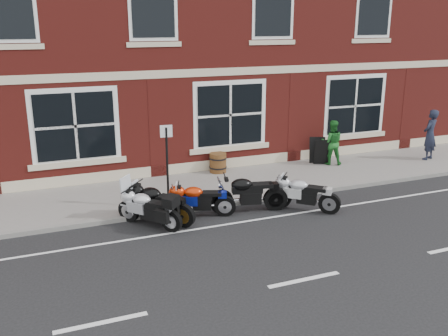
% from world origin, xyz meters
% --- Properties ---
extents(ground, '(80.00, 80.00, 0.00)m').
position_xyz_m(ground, '(0.00, 0.00, 0.00)').
color(ground, black).
rests_on(ground, ground).
extents(sidewalk, '(30.00, 3.00, 0.12)m').
position_xyz_m(sidewalk, '(0.00, 3.00, 0.06)').
color(sidewalk, slate).
rests_on(sidewalk, ground).
extents(kerb, '(30.00, 0.16, 0.12)m').
position_xyz_m(kerb, '(0.00, 1.42, 0.06)').
color(kerb, slate).
rests_on(kerb, ground).
extents(moto_touring_silver, '(1.30, 1.56, 1.26)m').
position_xyz_m(moto_touring_silver, '(-2.24, 0.86, 0.51)').
color(moto_touring_silver, black).
rests_on(moto_touring_silver, ground).
extents(moto_sport_red, '(1.78, 0.78, 0.84)m').
position_xyz_m(moto_sport_red, '(-0.84, 1.01, 0.48)').
color(moto_sport_red, black).
rests_on(moto_sport_red, ground).
extents(moto_sport_black, '(1.48, 1.62, 0.93)m').
position_xyz_m(moto_sport_black, '(-1.93, 1.03, 0.53)').
color(moto_sport_black, black).
rests_on(moto_sport_black, ground).
extents(moto_sport_silver, '(1.46, 1.44, 0.87)m').
position_xyz_m(moto_sport_silver, '(1.97, 0.38, 0.50)').
color(moto_sport_silver, black).
rests_on(moto_sport_silver, ground).
extents(moto_naked_black, '(2.11, 0.65, 0.96)m').
position_xyz_m(moto_naked_black, '(0.48, 0.87, 0.55)').
color(moto_naked_black, black).
rests_on(moto_naked_black, ground).
extents(pedestrian_left, '(0.79, 0.67, 1.83)m').
position_xyz_m(pedestrian_left, '(8.65, 2.87, 1.04)').
color(pedestrian_left, black).
rests_on(pedestrian_left, sidewalk).
extents(pedestrian_right, '(0.95, 0.86, 1.57)m').
position_xyz_m(pedestrian_right, '(4.99, 3.63, 0.91)').
color(pedestrian_right, '#1C6422').
rests_on(pedestrian_right, sidewalk).
extents(a_board_sign, '(0.65, 0.55, 0.92)m').
position_xyz_m(a_board_sign, '(4.65, 3.84, 0.58)').
color(a_board_sign, black).
rests_on(a_board_sign, sidewalk).
extents(barrel_planter, '(0.59, 0.59, 0.65)m').
position_xyz_m(barrel_planter, '(0.95, 4.22, 0.45)').
color(barrel_planter, '#442212').
rests_on(barrel_planter, sidewalk).
extents(parking_sign, '(0.32, 0.06, 2.27)m').
position_xyz_m(parking_sign, '(-1.49, 1.64, 1.43)').
color(parking_sign, black).
rests_on(parking_sign, sidewalk).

